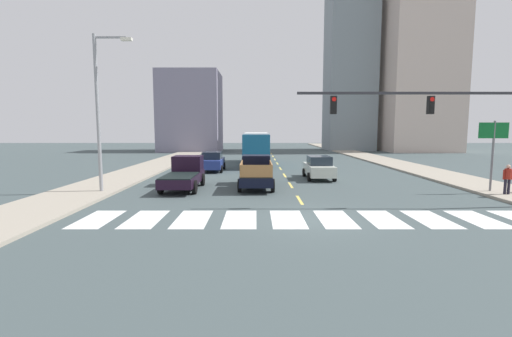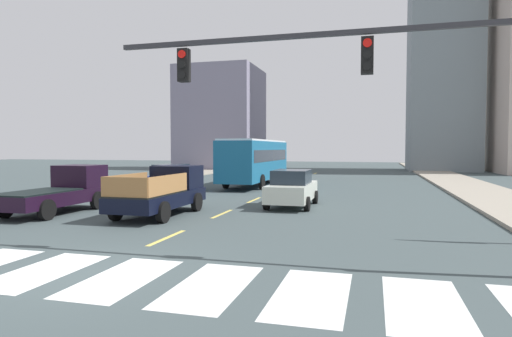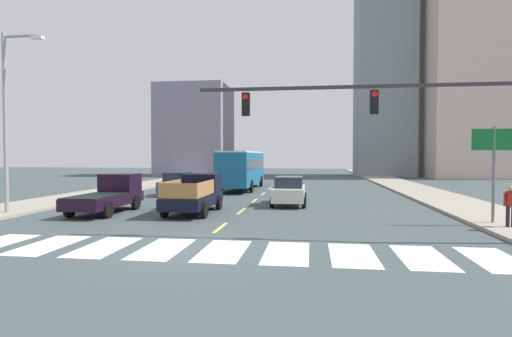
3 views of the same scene
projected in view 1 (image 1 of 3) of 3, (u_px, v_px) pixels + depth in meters
The scene contains 32 objects.
ground_plane at pixel (311, 219), 14.88m from camera, with size 160.00×160.00×0.00m, color #3D494B.
sidewalk_right at pixel (415, 169), 32.79m from camera, with size 4.00×110.00×0.15m, color gray.
sidewalk_left at pixel (145, 169), 32.74m from camera, with size 4.00×110.00×0.15m, color gray.
crosswalk_stripe_0 at pixel (97, 219), 14.86m from camera, with size 1.36×3.05×0.01m, color silver.
crosswalk_stripe_1 at pixel (144, 219), 14.87m from camera, with size 1.36×3.05×0.01m, color silver.
crosswalk_stripe_2 at pixel (192, 219), 14.87m from camera, with size 1.36×3.05×0.01m, color silver.
crosswalk_stripe_3 at pixel (239, 219), 14.88m from camera, with size 1.36×3.05×0.01m, color silver.
crosswalk_stripe_4 at pixel (287, 219), 14.88m from camera, with size 1.36×3.05×0.01m, color silver.
crosswalk_stripe_5 at pixel (334, 219), 14.89m from camera, with size 1.36×3.05×0.01m, color silver.
crosswalk_stripe_6 at pixel (382, 219), 14.89m from camera, with size 1.36×3.05×0.01m, color silver.
crosswalk_stripe_7 at pixel (429, 219), 14.89m from camera, with size 1.36×3.05×0.01m, color silver.
crosswalk_stripe_8 at pixel (477, 219), 14.90m from camera, with size 1.36×3.05×0.01m, color silver.
lane_dash_0 at pixel (299, 200), 18.86m from camera, with size 0.16×2.40×0.01m, color #DCC255.
lane_dash_1 at pixel (290, 185), 23.83m from camera, with size 0.16×2.40×0.01m, color #DCC255.
lane_dash_2 at pixel (284, 175), 28.80m from camera, with size 0.16×2.40×0.01m, color #DCC255.
lane_dash_3 at pixel (280, 168), 33.77m from camera, with size 0.16×2.40×0.01m, color #DCC255.
lane_dash_4 at pixel (276, 163), 38.74m from camera, with size 0.16×2.40×0.01m, color #DCC255.
lane_dash_5 at pixel (274, 159), 43.70m from camera, with size 0.16×2.40×0.01m, color #DCC255.
lane_dash_6 at pixel (272, 156), 48.67m from camera, with size 0.16×2.40×0.01m, color #DCC255.
lane_dash_7 at pixel (271, 154), 53.64m from camera, with size 0.16×2.40×0.01m, color #DCC255.
pickup_stakebed at pixel (255, 172), 23.06m from camera, with size 2.18×5.20×1.96m.
pickup_dark at pixel (184, 174), 22.52m from camera, with size 2.18×5.20×1.96m.
city_bus at pixel (255, 146), 37.26m from camera, with size 2.72×10.80×3.32m.
sedan_near_left at pixel (212, 161), 31.66m from camera, with size 2.02×4.40×1.72m.
sedan_near_right at pixel (318, 167), 26.72m from camera, with size 2.02×4.40×1.72m.
traffic_signal_gantry at pixel (456, 117), 16.82m from camera, with size 11.49×0.27×6.00m.
direction_sign_green at pixel (492, 141), 20.47m from camera, with size 1.70×0.12×4.20m.
streetlight_left at pixel (99, 107), 20.25m from camera, with size 2.20×0.28×9.00m.
pedestrian_walking at pixel (506, 177), 19.64m from camera, with size 0.53×0.34×1.64m.
tower_tall_centre at pixel (350, 15), 61.05m from camera, with size 7.87×7.60×46.34m, color gray.
block_mid_left at pixel (420, 54), 58.32m from camera, with size 11.25×9.87×31.81m, color beige.
block_mid_right at pixel (190, 112), 59.67m from camera, with size 9.73×9.54×13.00m, color gray.
Camera 1 is at (-2.31, -14.55, 3.75)m, focal length 25.07 mm.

